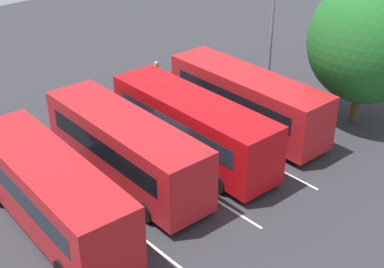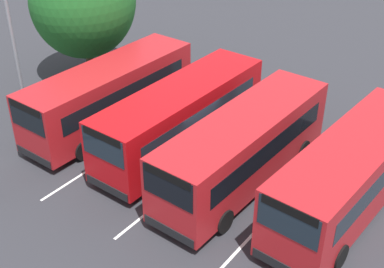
% 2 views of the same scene
% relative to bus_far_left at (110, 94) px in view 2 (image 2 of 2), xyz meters
% --- Properties ---
extents(ground_plane, '(63.58, 63.58, 0.00)m').
position_rel_bus_far_left_xyz_m(ground_plane, '(0.04, 5.87, -1.71)').
color(ground_plane, '#2B2B30').
extents(bus_far_left, '(9.67, 3.03, 3.12)m').
position_rel_bus_far_left_xyz_m(bus_far_left, '(0.00, 0.00, 0.00)').
color(bus_far_left, '#AD191E').
rests_on(bus_far_left, ground).
extents(bus_center_left, '(9.66, 3.01, 3.12)m').
position_rel_bus_far_left_xyz_m(bus_center_left, '(-0.14, 4.14, 0.00)').
color(bus_center_left, '#B70C11').
rests_on(bus_center_left, ground).
extents(bus_center_right, '(9.68, 3.08, 3.12)m').
position_rel_bus_far_left_xyz_m(bus_center_right, '(0.49, 7.72, 0.00)').
color(bus_center_right, '#AD191E').
rests_on(bus_center_right, ground).
extents(bus_far_right, '(9.72, 3.33, 3.12)m').
position_rel_bus_far_left_xyz_m(bus_far_right, '(-0.20, 11.95, 0.00)').
color(bus_far_right, '#AD191E').
rests_on(bus_far_right, ground).
extents(street_lamp, '(0.60, 2.43, 7.46)m').
position_rel_bus_far_left_xyz_m(street_lamp, '(1.83, -3.97, 2.59)').
color(street_lamp, gray).
rests_on(street_lamp, ground).
extents(depot_tree, '(6.16, 5.54, 7.78)m').
position_rel_bus_far_left_xyz_m(depot_tree, '(-3.62, -4.94, 2.82)').
color(depot_tree, '#4C3823').
rests_on(depot_tree, ground).
extents(lane_stripe_outer_left, '(12.37, 0.50, 0.01)m').
position_rel_bus_far_left_xyz_m(lane_stripe_outer_left, '(0.04, 1.94, -1.71)').
color(lane_stripe_outer_left, silver).
rests_on(lane_stripe_outer_left, ground).
extents(lane_stripe_inner_left, '(12.37, 0.50, 0.01)m').
position_rel_bus_far_left_xyz_m(lane_stripe_inner_left, '(0.04, 5.87, -1.71)').
color(lane_stripe_inner_left, silver).
rests_on(lane_stripe_inner_left, ground).
extents(lane_stripe_inner_right, '(12.37, 0.50, 0.01)m').
position_rel_bus_far_left_xyz_m(lane_stripe_inner_right, '(0.04, 9.81, -1.71)').
color(lane_stripe_inner_right, silver).
rests_on(lane_stripe_inner_right, ground).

